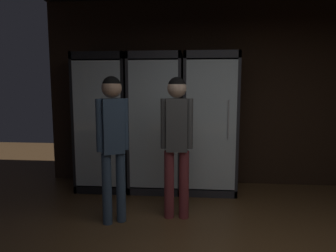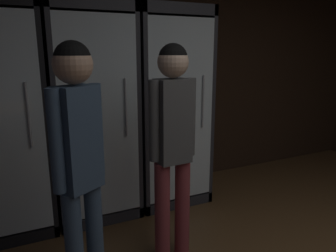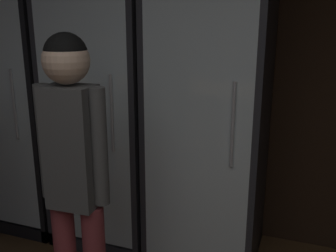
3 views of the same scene
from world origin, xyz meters
name	(u,v)px [view 2 (image 2 of 3)]	position (x,y,z in m)	size (l,w,h in m)	color
wall_back	(190,64)	(0.00, 3.03, 1.40)	(6.00, 0.06, 2.80)	black
cooler_far_left	(0,122)	(-2.03, 2.69, 0.97)	(0.74, 0.70, 1.97)	black
cooler_left	(91,115)	(-1.26, 2.69, 0.96)	(0.74, 0.70, 1.97)	#2B2B30
cooler_center	(165,108)	(-0.49, 2.69, 0.97)	(0.74, 0.70, 1.97)	#2B2B30
shopper_near	(79,151)	(-1.58, 1.46, 1.01)	(0.32, 0.25, 1.61)	#384C66
shopper_far	(173,135)	(-0.90, 1.65, 0.98)	(0.36, 0.21, 1.61)	brown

